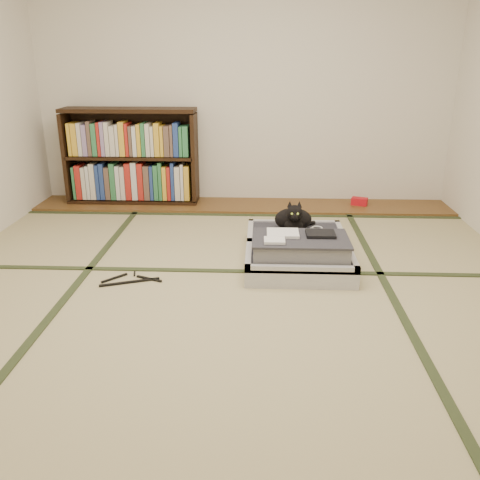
{
  "coord_description": "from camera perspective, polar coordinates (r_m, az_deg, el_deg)",
  "views": [
    {
      "loc": [
        0.19,
        -2.79,
        1.4
      ],
      "look_at": [
        0.05,
        0.35,
        0.25
      ],
      "focal_mm": 38.0,
      "sensor_mm": 36.0,
      "label": 1
    }
  ],
  "objects": [
    {
      "name": "hanger",
      "position": [
        3.42,
        -12.17,
        -4.42
      ],
      "size": [
        0.4,
        0.25,
        0.01
      ],
      "color": "black",
      "rests_on": "floor"
    },
    {
      "name": "cat",
      "position": [
        3.84,
        6.04,
        2.36
      ],
      "size": [
        0.32,
        0.32,
        0.26
      ],
      "color": "black",
      "rests_on": "suitcase"
    },
    {
      "name": "tatami_borders",
      "position": [
        3.57,
        -0.7,
        -2.9
      ],
      "size": [
        4.0,
        4.5,
        0.01
      ],
      "color": "#2D381E",
      "rests_on": "ground"
    },
    {
      "name": "bookcase",
      "position": [
        5.11,
        -12.08,
        8.96
      ],
      "size": [
        1.28,
        0.29,
        0.92
      ],
      "color": "black",
      "rests_on": "wood_strip"
    },
    {
      "name": "suitcase",
      "position": [
        3.62,
        6.5,
        -1.1
      ],
      "size": [
        0.73,
        0.97,
        0.29
      ],
      "color": "silver",
      "rests_on": "floor"
    },
    {
      "name": "floor",
      "position": [
        3.13,
        -1.21,
        -6.5
      ],
      "size": [
        4.5,
        4.5,
        0.0
      ],
      "primitive_type": "plane",
      "color": "tan",
      "rests_on": "ground"
    },
    {
      "name": "room_shell",
      "position": [
        2.8,
        -1.44,
        21.36
      ],
      "size": [
        4.5,
        4.5,
        4.5
      ],
      "color": "white",
      "rests_on": "ground"
    },
    {
      "name": "wood_strip",
      "position": [
        4.99,
        0.26,
        3.92
      ],
      "size": [
        4.0,
        0.5,
        0.02
      ],
      "primitive_type": "cube",
      "color": "brown",
      "rests_on": "ground"
    },
    {
      "name": "red_item",
      "position": [
        5.09,
        13.25,
        4.24
      ],
      "size": [
        0.17,
        0.14,
        0.07
      ],
      "primitive_type": "cube",
      "rotation": [
        0.0,
        0.0,
        -0.34
      ],
      "color": "red",
      "rests_on": "wood_strip"
    },
    {
      "name": "cable_coil",
      "position": [
        3.92,
        8.59,
        1.27
      ],
      "size": [
        0.1,
        0.1,
        0.02
      ],
      "color": "white",
      "rests_on": "suitcase"
    }
  ]
}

